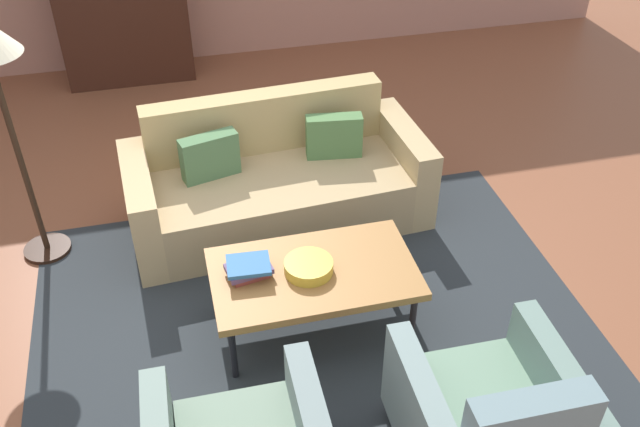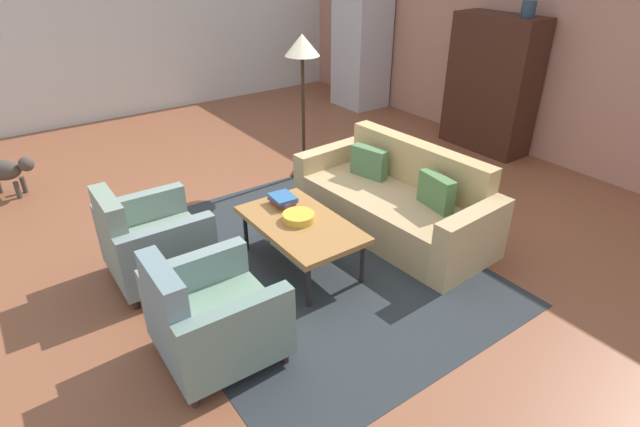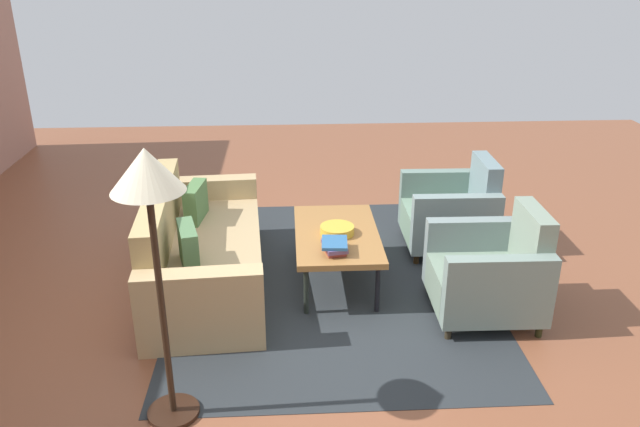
{
  "view_description": "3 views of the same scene",
  "coord_description": "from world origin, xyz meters",
  "px_view_note": "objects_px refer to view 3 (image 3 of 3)",
  "views": [
    {
      "loc": [
        -0.09,
        -3.39,
        3.2
      ],
      "look_at": [
        0.66,
        -0.32,
        0.78
      ],
      "focal_mm": 39.46,
      "sensor_mm": 36.0,
      "label": 1
    },
    {
      "loc": [
        3.84,
        -2.54,
        2.66
      ],
      "look_at": [
        0.69,
        -0.29,
        0.54
      ],
      "focal_mm": 28.32,
      "sensor_mm": 36.0,
      "label": 2
    },
    {
      "loc": [
        -4.21,
        -0.03,
        2.67
      ],
      "look_at": [
        0.53,
        -0.29,
        0.66
      ],
      "focal_mm": 35.28,
      "sensor_mm": 36.0,
      "label": 3
    }
  ],
  "objects_px": {
    "armchair_left": "(493,274)",
    "book_stack": "(334,246)",
    "coffee_table": "(337,236)",
    "floor_lamp": "(149,198)",
    "fruit_bowl": "(337,230)",
    "armchair_right": "(454,214)",
    "couch": "(197,254)"
  },
  "relations": [
    {
      "from": "book_stack",
      "to": "floor_lamp",
      "type": "relative_size",
      "value": 0.16
    },
    {
      "from": "couch",
      "to": "floor_lamp",
      "type": "distance_m",
      "value": 2.01
    },
    {
      "from": "couch",
      "to": "armchair_left",
      "type": "height_order",
      "value": "armchair_left"
    },
    {
      "from": "book_stack",
      "to": "floor_lamp",
      "type": "height_order",
      "value": "floor_lamp"
    },
    {
      "from": "armchair_right",
      "to": "fruit_bowl",
      "type": "relative_size",
      "value": 3.08
    },
    {
      "from": "book_stack",
      "to": "floor_lamp",
      "type": "xyz_separation_m",
      "value": [
        -1.28,
        1.09,
        0.94
      ]
    },
    {
      "from": "coffee_table",
      "to": "book_stack",
      "type": "xyz_separation_m",
      "value": [
        -0.37,
        0.05,
        0.09
      ]
    },
    {
      "from": "book_stack",
      "to": "couch",
      "type": "bearing_deg",
      "value": 72.22
    },
    {
      "from": "armchair_right",
      "to": "fruit_bowl",
      "type": "height_order",
      "value": "armchair_right"
    },
    {
      "from": "floor_lamp",
      "to": "coffee_table",
      "type": "bearing_deg",
      "value": -34.73
    },
    {
      "from": "coffee_table",
      "to": "armchair_left",
      "type": "relative_size",
      "value": 1.36
    },
    {
      "from": "coffee_table",
      "to": "armchair_right",
      "type": "distance_m",
      "value": 1.31
    },
    {
      "from": "couch",
      "to": "armchair_right",
      "type": "height_order",
      "value": "armchair_right"
    },
    {
      "from": "armchair_left",
      "to": "armchair_right",
      "type": "relative_size",
      "value": 1.0
    },
    {
      "from": "armchair_right",
      "to": "floor_lamp",
      "type": "relative_size",
      "value": 0.51
    },
    {
      "from": "armchair_left",
      "to": "fruit_bowl",
      "type": "distance_m",
      "value": 1.31
    },
    {
      "from": "book_stack",
      "to": "coffee_table",
      "type": "bearing_deg",
      "value": -7.45
    },
    {
      "from": "fruit_bowl",
      "to": "floor_lamp",
      "type": "bearing_deg",
      "value": 144.78
    },
    {
      "from": "couch",
      "to": "armchair_left",
      "type": "relative_size",
      "value": 2.45
    },
    {
      "from": "fruit_bowl",
      "to": "book_stack",
      "type": "bearing_deg",
      "value": 171.91
    },
    {
      "from": "armchair_left",
      "to": "floor_lamp",
      "type": "relative_size",
      "value": 0.51
    },
    {
      "from": "couch",
      "to": "book_stack",
      "type": "xyz_separation_m",
      "value": [
        -0.36,
        -1.14,
        0.22
      ]
    },
    {
      "from": "fruit_bowl",
      "to": "armchair_right",
      "type": "bearing_deg",
      "value": -61.69
    },
    {
      "from": "armchair_right",
      "to": "floor_lamp",
      "type": "xyz_separation_m",
      "value": [
        -2.25,
        2.31,
        1.1
      ]
    },
    {
      "from": "armchair_left",
      "to": "armchair_right",
      "type": "bearing_deg",
      "value": 0.85
    },
    {
      "from": "fruit_bowl",
      "to": "couch",
      "type": "bearing_deg",
      "value": 88.85
    },
    {
      "from": "armchair_right",
      "to": "fruit_bowl",
      "type": "distance_m",
      "value": 1.33
    },
    {
      "from": "coffee_table",
      "to": "floor_lamp",
      "type": "height_order",
      "value": "floor_lamp"
    },
    {
      "from": "coffee_table",
      "to": "book_stack",
      "type": "relative_size",
      "value": 4.32
    },
    {
      "from": "armchair_left",
      "to": "book_stack",
      "type": "distance_m",
      "value": 1.25
    },
    {
      "from": "fruit_bowl",
      "to": "floor_lamp",
      "type": "height_order",
      "value": "floor_lamp"
    },
    {
      "from": "armchair_right",
      "to": "floor_lamp",
      "type": "bearing_deg",
      "value": 135.2
    }
  ]
}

